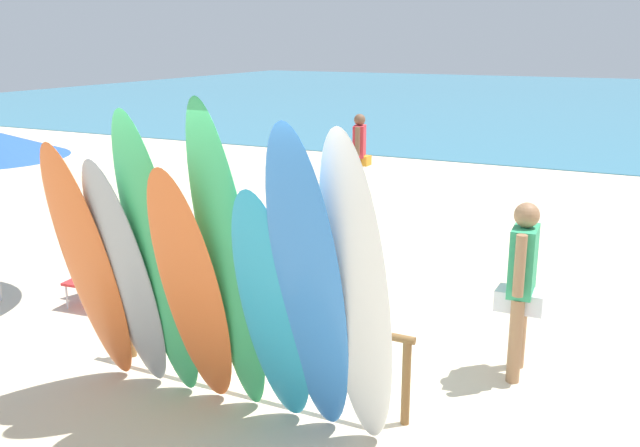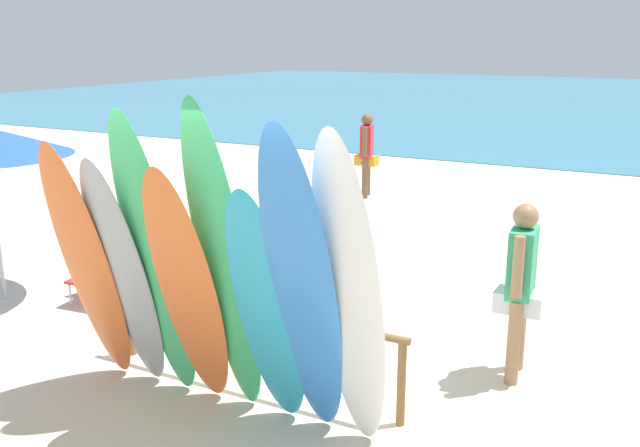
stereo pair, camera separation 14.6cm
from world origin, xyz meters
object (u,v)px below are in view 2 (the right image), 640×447
surfboard_green_4 (224,266)px  beach_chair_blue (167,235)px  surfboard_green_2 (155,261)px  beach_chair_red (105,264)px  surfboard_teal_5 (267,312)px  surfboard_rack (252,324)px  surfboard_orange_0 (88,266)px  surfboard_grey_1 (124,277)px  surfboard_blue_6 (303,292)px  beachgoer_strolling (521,279)px  surfboard_orange_3 (188,292)px  surfboard_white_7 (350,299)px  beachgoer_near_rack (367,150)px

surfboard_green_4 → beach_chair_blue: bearing=137.8°
surfboard_green_2 → beach_chair_red: 2.82m
surfboard_green_4 → surfboard_teal_5: surfboard_green_4 is taller
surfboard_rack → surfboard_orange_0: 1.46m
surfboard_grey_1 → surfboard_blue_6: (1.74, -0.08, 0.20)m
surfboard_blue_6 → beach_chair_blue: (-3.73, 2.98, -0.83)m
surfboard_rack → surfboard_teal_5: (0.52, -0.58, 0.42)m
surfboard_green_2 → beachgoer_strolling: 3.13m
surfboard_orange_0 → beach_chair_blue: size_ratio=2.86×
surfboard_grey_1 → surfboard_rack: bearing=36.8°
surfboard_green_4 → beachgoer_strolling: 2.63m
surfboard_grey_1 → beach_chair_blue: size_ratio=2.69×
surfboard_blue_6 → beachgoer_strolling: (1.12, 1.92, -0.33)m
surfboard_blue_6 → beach_chair_red: surfboard_blue_6 is taller
surfboard_orange_3 → surfboard_white_7: bearing=-2.0°
surfboard_grey_1 → beachgoer_strolling: size_ratio=1.35×
surfboard_rack → surfboard_green_2: (-0.53, -0.58, 0.66)m
surfboard_rack → surfboard_grey_1: size_ratio=1.33×
beach_chair_blue → surfboard_orange_3: bearing=-40.2°
surfboard_grey_1 → surfboard_green_4: bearing=3.5°
surfboard_green_4 → beachgoer_strolling: surfboard_green_4 is taller
surfboard_orange_0 → surfboard_white_7: 2.41m
surfboard_orange_0 → surfboard_orange_3: (1.03, 0.02, -0.06)m
surfboard_blue_6 → beachgoer_strolling: surfboard_blue_6 is taller
surfboard_rack → surfboard_grey_1: bearing=-146.6°
surfboard_green_4 → surfboard_teal_5: size_ratio=1.28×
surfboard_rack → beach_chair_blue: beach_chair_blue is taller
surfboard_grey_1 → surfboard_green_4: 1.04m
beach_chair_blue → surfboard_grey_1: bearing=-48.1°
beachgoer_strolling → beachgoer_near_rack: (-4.20, 6.16, -0.01)m
surfboard_rack → surfboard_grey_1: surfboard_grey_1 is taller
surfboard_orange_3 → surfboard_green_4: 0.40m
surfboard_orange_3 → surfboard_blue_6: 1.07m
surfboard_rack → surfboard_white_7: (1.20, -0.58, 0.64)m
surfboard_grey_1 → surfboard_orange_3: surfboard_orange_3 is taller
surfboard_teal_5 → beach_chair_red: size_ratio=2.62×
surfboard_grey_1 → beach_chair_red: surfboard_grey_1 is taller
beachgoer_strolling → beach_chair_blue: (-4.84, 1.07, -0.50)m
surfboard_green_4 → beach_chair_blue: (-2.99, 2.90, -0.88)m
beachgoer_strolling → surfboard_rack: bearing=-61.5°
beachgoer_near_rack → beach_chair_blue: size_ratio=1.97×
beach_chair_red → surfboard_green_4: bearing=-34.7°
surfboard_green_4 → beachgoer_strolling: size_ratio=1.66×
surfboard_orange_3 → surfboard_teal_5: (0.70, 0.04, -0.05)m
surfboard_orange_0 → surfboard_grey_1: (0.34, 0.07, -0.06)m
surfboard_orange_3 → beachgoer_strolling: bearing=37.2°
surfboard_green_4 → beachgoer_near_rack: (-2.35, 7.99, -0.39)m
beachgoer_near_rack → beach_chair_blue: 5.16m
surfboard_rack → surfboard_green_4: 0.93m
surfboard_teal_5 → beach_chair_red: surfboard_teal_5 is taller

